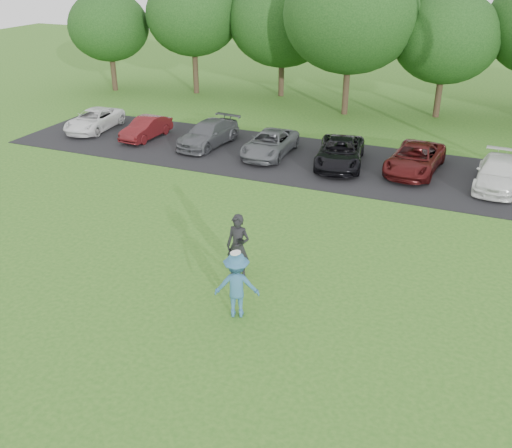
# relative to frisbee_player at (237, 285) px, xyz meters

# --- Properties ---
(ground) EXTENTS (100.00, 100.00, 0.00)m
(ground) POSITION_rel_frisbee_player_xyz_m (-0.63, -0.73, -0.91)
(ground) COLOR #2F651D
(ground) RESTS_ON ground
(parking_lot) EXTENTS (32.00, 6.50, 0.03)m
(parking_lot) POSITION_rel_frisbee_player_xyz_m (-0.63, 12.27, -0.89)
(parking_lot) COLOR black
(parking_lot) RESTS_ON ground
(frisbee_player) EXTENTS (1.33, 1.04, 1.97)m
(frisbee_player) POSITION_rel_frisbee_player_xyz_m (0.00, 0.00, 0.00)
(frisbee_player) COLOR #32678D
(frisbee_player) RESTS_ON ground
(camera_bystander) EXTENTS (0.74, 0.50, 1.96)m
(camera_bystander) POSITION_rel_frisbee_player_xyz_m (-0.78, 1.81, 0.07)
(camera_bystander) COLOR black
(camera_bystander) RESTS_ON ground
(parked_cars) EXTENTS (28.55, 4.90, 1.26)m
(parked_cars) POSITION_rel_frisbee_player_xyz_m (-0.22, 12.29, -0.31)
(parked_cars) COLOR white
(parked_cars) RESTS_ON parking_lot
(tree_row) EXTENTS (42.39, 9.85, 8.64)m
(tree_row) POSITION_rel_frisbee_player_xyz_m (0.89, 22.03, 4.00)
(tree_row) COLOR #38281C
(tree_row) RESTS_ON ground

